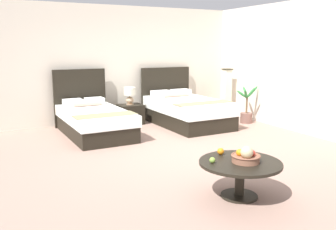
{
  "coord_description": "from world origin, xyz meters",
  "views": [
    {
      "loc": [
        -3.05,
        -5.27,
        1.81
      ],
      "look_at": [
        -0.12,
        0.6,
        0.58
      ],
      "focal_mm": 39.07,
      "sensor_mm": 36.0,
      "label": 1
    }
  ],
  "objects_px": {
    "nightstand": "(130,114)",
    "loose_orange": "(221,151)",
    "bed_near_corner": "(186,110)",
    "fruit_bowl": "(246,156)",
    "potted_palm": "(247,112)",
    "loose_apple": "(212,160)",
    "coffee_table": "(240,169)",
    "bed_near_window": "(94,120)",
    "floor_lamp_corner": "(227,93)",
    "table_lamp": "(130,94)"
  },
  "relations": [
    {
      "from": "fruit_bowl",
      "to": "loose_orange",
      "type": "height_order",
      "value": "fruit_bowl"
    },
    {
      "from": "loose_orange",
      "to": "potted_palm",
      "type": "relative_size",
      "value": 0.1
    },
    {
      "from": "nightstand",
      "to": "coffee_table",
      "type": "height_order",
      "value": "nightstand"
    },
    {
      "from": "loose_apple",
      "to": "potted_palm",
      "type": "height_order",
      "value": "potted_palm"
    },
    {
      "from": "bed_near_corner",
      "to": "loose_apple",
      "type": "height_order",
      "value": "bed_near_corner"
    },
    {
      "from": "table_lamp",
      "to": "loose_orange",
      "type": "height_order",
      "value": "table_lamp"
    },
    {
      "from": "nightstand",
      "to": "loose_orange",
      "type": "height_order",
      "value": "loose_orange"
    },
    {
      "from": "fruit_bowl",
      "to": "potted_palm",
      "type": "xyz_separation_m",
      "value": [
        2.84,
        3.53,
        -0.25
      ]
    },
    {
      "from": "floor_lamp_corner",
      "to": "potted_palm",
      "type": "relative_size",
      "value": 1.4
    },
    {
      "from": "coffee_table",
      "to": "potted_palm",
      "type": "height_order",
      "value": "potted_palm"
    },
    {
      "from": "loose_orange",
      "to": "coffee_table",
      "type": "bearing_deg",
      "value": -81.85
    },
    {
      "from": "bed_near_corner",
      "to": "potted_palm",
      "type": "relative_size",
      "value": 2.52
    },
    {
      "from": "floor_lamp_corner",
      "to": "bed_near_window",
      "type": "bearing_deg",
      "value": -173.32
    },
    {
      "from": "nightstand",
      "to": "coffee_table",
      "type": "xyz_separation_m",
      "value": [
        -0.34,
        -4.62,
        0.13
      ]
    },
    {
      "from": "bed_near_corner",
      "to": "coffee_table",
      "type": "height_order",
      "value": "bed_near_corner"
    },
    {
      "from": "bed_near_window",
      "to": "potted_palm",
      "type": "height_order",
      "value": "bed_near_window"
    },
    {
      "from": "loose_apple",
      "to": "potted_palm",
      "type": "bearing_deg",
      "value": 46.43
    },
    {
      "from": "bed_near_window",
      "to": "bed_near_corner",
      "type": "distance_m",
      "value": 2.2
    },
    {
      "from": "loose_apple",
      "to": "floor_lamp_corner",
      "type": "relative_size",
      "value": 0.06
    },
    {
      "from": "table_lamp",
      "to": "fruit_bowl",
      "type": "xyz_separation_m",
      "value": [
        -0.31,
        -4.69,
        -0.18
      ]
    },
    {
      "from": "nightstand",
      "to": "coffee_table",
      "type": "relative_size",
      "value": 0.56
    },
    {
      "from": "coffee_table",
      "to": "fruit_bowl",
      "type": "xyz_separation_m",
      "value": [
        0.04,
        -0.06,
        0.16
      ]
    },
    {
      "from": "table_lamp",
      "to": "floor_lamp_corner",
      "type": "relative_size",
      "value": 0.33
    },
    {
      "from": "bed_near_window",
      "to": "loose_orange",
      "type": "bearing_deg",
      "value": -79.54
    },
    {
      "from": "fruit_bowl",
      "to": "potted_palm",
      "type": "relative_size",
      "value": 0.39
    },
    {
      "from": "bed_near_corner",
      "to": "fruit_bowl",
      "type": "relative_size",
      "value": 6.4
    },
    {
      "from": "coffee_table",
      "to": "bed_near_corner",
      "type": "bearing_deg",
      "value": 69.48
    },
    {
      "from": "bed_near_window",
      "to": "bed_near_corner",
      "type": "bearing_deg",
      "value": -0.28
    },
    {
      "from": "nightstand",
      "to": "potted_palm",
      "type": "height_order",
      "value": "potted_palm"
    },
    {
      "from": "bed_near_corner",
      "to": "table_lamp",
      "type": "xyz_separation_m",
      "value": [
        -1.14,
        0.68,
        0.37
      ]
    },
    {
      "from": "loose_orange",
      "to": "loose_apple",
      "type": "bearing_deg",
      "value": -139.76
    },
    {
      "from": "loose_orange",
      "to": "potted_palm",
      "type": "height_order",
      "value": "potted_palm"
    },
    {
      "from": "coffee_table",
      "to": "loose_apple",
      "type": "distance_m",
      "value": 0.37
    },
    {
      "from": "floor_lamp_corner",
      "to": "coffee_table",
      "type": "bearing_deg",
      "value": -123.77
    },
    {
      "from": "loose_apple",
      "to": "nightstand",
      "type": "bearing_deg",
      "value": 81.47
    },
    {
      "from": "bed_near_window",
      "to": "floor_lamp_corner",
      "type": "xyz_separation_m",
      "value": [
        3.66,
        0.43,
        0.32
      ]
    },
    {
      "from": "bed_near_corner",
      "to": "loose_apple",
      "type": "relative_size",
      "value": 31.32
    },
    {
      "from": "loose_apple",
      "to": "loose_orange",
      "type": "xyz_separation_m",
      "value": [
        0.29,
        0.24,
        0.01
      ]
    },
    {
      "from": "bed_near_corner",
      "to": "fruit_bowl",
      "type": "xyz_separation_m",
      "value": [
        -1.45,
        -4.01,
        0.19
      ]
    },
    {
      "from": "loose_apple",
      "to": "loose_orange",
      "type": "bearing_deg",
      "value": 40.24
    },
    {
      "from": "coffee_table",
      "to": "loose_apple",
      "type": "bearing_deg",
      "value": 163.15
    },
    {
      "from": "bed_near_corner",
      "to": "floor_lamp_corner",
      "type": "xyz_separation_m",
      "value": [
        1.46,
        0.44,
        0.29
      ]
    },
    {
      "from": "floor_lamp_corner",
      "to": "potted_palm",
      "type": "height_order",
      "value": "floor_lamp_corner"
    },
    {
      "from": "potted_palm",
      "to": "fruit_bowl",
      "type": "bearing_deg",
      "value": -128.8
    },
    {
      "from": "loose_orange",
      "to": "floor_lamp_corner",
      "type": "height_order",
      "value": "floor_lamp_corner"
    },
    {
      "from": "potted_palm",
      "to": "nightstand",
      "type": "bearing_deg",
      "value": 155.7
    },
    {
      "from": "bed_near_corner",
      "to": "nightstand",
      "type": "height_order",
      "value": "bed_near_corner"
    },
    {
      "from": "bed_near_window",
      "to": "loose_apple",
      "type": "height_order",
      "value": "bed_near_window"
    },
    {
      "from": "fruit_bowl",
      "to": "loose_orange",
      "type": "relative_size",
      "value": 4.03
    },
    {
      "from": "table_lamp",
      "to": "loose_apple",
      "type": "xyz_separation_m",
      "value": [
        -0.68,
        -4.54,
        -0.22
      ]
    }
  ]
}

